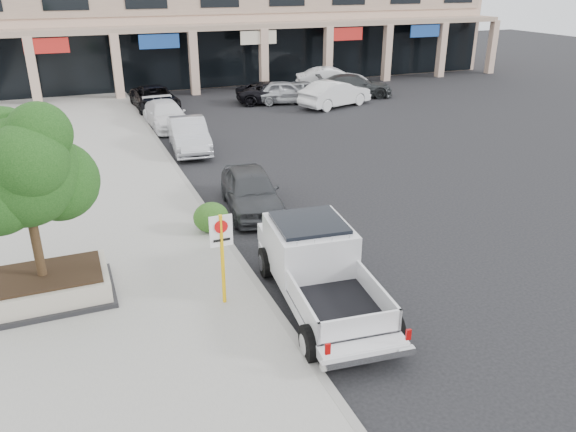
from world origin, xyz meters
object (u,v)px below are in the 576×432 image
at_px(curb_car_c, 166,115).
at_px(lot_car_f, 332,80).
at_px(lot_car_a, 285,92).
at_px(planter, 45,287).
at_px(lot_car_e, 305,91).
at_px(lot_car_d, 273,92).
at_px(lot_car_b, 335,94).
at_px(no_parking_sign, 222,247).
at_px(curb_car_d, 155,99).
at_px(lot_car_c, 354,86).
at_px(curb_car_a, 251,190).
at_px(curb_car_b, 189,135).
at_px(planter_tree, 29,170).
at_px(pickup_truck, 322,273).

distance_m(curb_car_c, lot_car_f, 13.95).
bearing_deg(lot_car_a, planter, 157.72).
bearing_deg(lot_car_e, lot_car_d, 82.46).
distance_m(lot_car_b, lot_car_f, 4.87).
distance_m(no_parking_sign, curb_car_d, 22.94).
bearing_deg(lot_car_c, curb_car_d, 104.65).
height_order(lot_car_b, lot_car_f, lot_car_f).
relative_size(curb_car_a, curb_car_b, 0.95).
bearing_deg(lot_car_e, planter_tree, 144.24).
xyz_separation_m(curb_car_b, lot_car_d, (7.39, 8.61, -0.08)).
bearing_deg(lot_car_a, lot_car_b, -115.89).
distance_m(planter_tree, curb_car_c, 17.68).
bearing_deg(planter_tree, pickup_truck, -24.16).
height_order(curb_car_d, lot_car_f, lot_car_f).
bearing_deg(lot_car_d, planter, 155.79).
bearing_deg(planter, lot_car_b, 47.00).
xyz_separation_m(pickup_truck, lot_car_a, (7.98, 22.60, -0.19)).
xyz_separation_m(curb_car_a, lot_car_b, (10.15, 14.09, 0.07)).
bearing_deg(lot_car_b, curb_car_b, 101.13).
bearing_deg(curb_car_b, pickup_truck, -84.61).
distance_m(curb_car_c, lot_car_a, 8.87).
bearing_deg(pickup_truck, lot_car_a, 76.36).
bearing_deg(planter_tree, lot_car_b, 46.98).
height_order(pickup_truck, curb_car_d, pickup_truck).
distance_m(curb_car_a, curb_car_c, 12.72).
bearing_deg(curb_car_d, pickup_truck, -91.17).
distance_m(curb_car_a, lot_car_b, 17.37).
bearing_deg(planter, curb_car_a, 30.43).
bearing_deg(planter, pickup_truck, -22.51).
relative_size(curb_car_d, lot_car_d, 1.07).
bearing_deg(curb_car_b, curb_car_a, -82.05).
bearing_deg(curb_car_c, curb_car_d, 86.25).
bearing_deg(curb_car_b, no_parking_sign, -93.91).
bearing_deg(curb_car_d, lot_car_a, -8.61).
relative_size(curb_car_c, curb_car_d, 0.92).
distance_m(curb_car_c, lot_car_b, 10.78).
height_order(planter, curb_car_a, curb_car_a).
distance_m(curb_car_a, curb_car_b, 7.99).
distance_m(no_parking_sign, lot_car_b, 23.51).
relative_size(curb_car_d, lot_car_c, 1.01).
distance_m(planter_tree, curb_car_d, 21.92).
xyz_separation_m(no_parking_sign, pickup_truck, (2.23, -0.82, -0.72)).
bearing_deg(pickup_truck, lot_car_c, 66.11).
relative_size(planter, pickup_truck, 0.55).
xyz_separation_m(curb_car_b, lot_car_f, (12.51, 10.56, 0.08)).
relative_size(pickup_truck, lot_car_b, 1.20).
bearing_deg(curb_car_c, lot_car_f, 22.83).
bearing_deg(curb_car_c, no_parking_sign, -98.18).
bearing_deg(curb_car_c, lot_car_b, 5.49).
height_order(no_parking_sign, curb_car_b, no_parking_sign).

